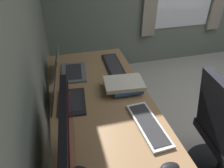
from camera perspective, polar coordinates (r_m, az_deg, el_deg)
wall_back at (r=1.10m, az=-23.96°, el=8.02°), size 4.42×0.10×2.60m
desk at (r=1.56m, az=-1.79°, el=-8.96°), size 1.86×0.74×0.73m
drawer_pedestal at (r=2.00m, az=-4.47°, el=-9.53°), size 0.40×0.51×0.69m
monitor_primary at (r=0.97m, az=-11.06°, el=-16.45°), size 0.58×0.20×0.46m
laptop_leftmost at (r=1.92m, az=-11.71°, el=3.92°), size 0.35×0.31×0.21m
laptop_left at (r=1.59m, az=-12.16°, el=-3.62°), size 0.32×0.26×0.19m
keyboard_main at (r=1.43m, az=9.47°, el=-10.41°), size 0.43×0.16×0.02m
keyboard_spare at (r=2.02m, az=0.36°, el=4.97°), size 0.42×0.15×0.02m
mouse_spare at (r=1.24m, az=14.84°, el=-20.32°), size 0.06×0.10×0.03m
book_stack_near at (r=1.68m, az=3.35°, el=-0.36°), size 0.24×0.32×0.08m
office_chair at (r=1.91m, az=27.10°, el=-12.57°), size 0.56×0.57×0.97m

